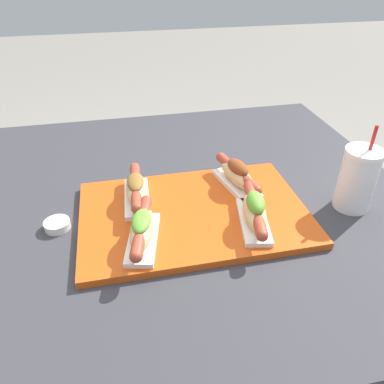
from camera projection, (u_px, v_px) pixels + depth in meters
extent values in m
plane|color=gray|center=(180.00, 355.00, 1.38)|extent=(12.00, 12.00, 0.00)
cube|color=#333338|center=(178.00, 289.00, 1.18)|extent=(1.25, 1.11, 0.71)
cube|color=#CC4C14|center=(194.00, 213.00, 0.90)|extent=(0.54, 0.36, 0.02)
cube|color=white|center=(143.00, 239.00, 0.81)|extent=(0.09, 0.18, 0.01)
ellipsoid|color=#DBB77A|center=(142.00, 229.00, 0.79)|extent=(0.08, 0.15, 0.04)
cylinder|color=#9E3D28|center=(142.00, 226.00, 0.79)|extent=(0.06, 0.18, 0.03)
sphere|color=#9E3D28|center=(136.00, 256.00, 0.71)|extent=(0.03, 0.03, 0.03)
sphere|color=#9E3D28|center=(146.00, 201.00, 0.86)|extent=(0.03, 0.03, 0.03)
ellipsoid|color=#5B992D|center=(141.00, 221.00, 0.78)|extent=(0.06, 0.09, 0.02)
cube|color=white|center=(253.00, 221.00, 0.86)|extent=(0.09, 0.18, 0.01)
ellipsoid|color=#DBB77A|center=(255.00, 211.00, 0.84)|extent=(0.07, 0.15, 0.04)
cylinder|color=#9E3D28|center=(255.00, 209.00, 0.84)|extent=(0.06, 0.18, 0.03)
sphere|color=#9E3D28|center=(262.00, 235.00, 0.76)|extent=(0.03, 0.03, 0.03)
sphere|color=#9E3D28|center=(249.00, 186.00, 0.91)|extent=(0.03, 0.03, 0.03)
ellipsoid|color=#5B992D|center=(256.00, 203.00, 0.83)|extent=(0.05, 0.09, 0.04)
cube|color=white|center=(137.00, 198.00, 0.93)|extent=(0.07, 0.17, 0.01)
ellipsoid|color=#DBB77A|center=(136.00, 189.00, 0.92)|extent=(0.06, 0.15, 0.04)
cylinder|color=#9E3D28|center=(136.00, 186.00, 0.91)|extent=(0.04, 0.18, 0.03)
sphere|color=#9E3D28|center=(137.00, 208.00, 0.84)|extent=(0.03, 0.03, 0.03)
sphere|color=#9E3D28|center=(135.00, 168.00, 0.99)|extent=(0.03, 0.03, 0.03)
ellipsoid|color=brown|center=(135.00, 182.00, 0.90)|extent=(0.04, 0.08, 0.02)
cube|color=white|center=(237.00, 184.00, 0.99)|extent=(0.09, 0.18, 0.01)
ellipsoid|color=#DBB77A|center=(237.00, 175.00, 0.97)|extent=(0.08, 0.15, 0.04)
cylinder|color=#9E3D28|center=(237.00, 173.00, 0.97)|extent=(0.06, 0.18, 0.03)
sphere|color=#9E3D28|center=(257.00, 190.00, 0.90)|extent=(0.03, 0.03, 0.03)
sphere|color=#9E3D28|center=(221.00, 157.00, 1.04)|extent=(0.03, 0.03, 0.03)
ellipsoid|color=brown|center=(238.00, 167.00, 0.96)|extent=(0.06, 0.09, 0.03)
cylinder|color=white|center=(57.00, 225.00, 0.87)|extent=(0.06, 0.06, 0.02)
cylinder|color=beige|center=(57.00, 223.00, 0.86)|extent=(0.05, 0.05, 0.01)
cylinder|color=white|center=(357.00, 181.00, 0.90)|extent=(0.09, 0.09, 0.15)
cylinder|color=white|center=(365.00, 152.00, 0.86)|extent=(0.09, 0.09, 0.01)
cylinder|color=red|center=(374.00, 138.00, 0.84)|extent=(0.01, 0.01, 0.06)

